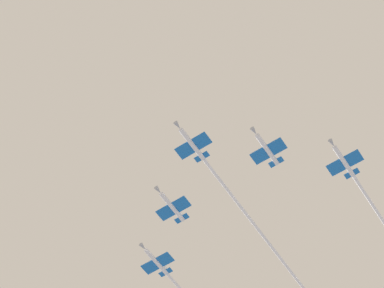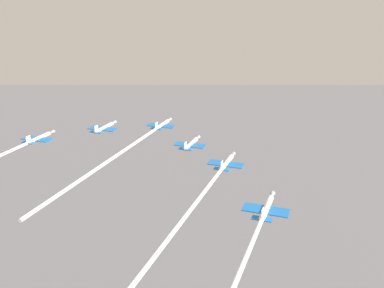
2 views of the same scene
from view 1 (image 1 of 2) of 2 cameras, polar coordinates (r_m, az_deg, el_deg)
jet_lead at (r=186.73m, az=4.10°, el=-5.28°), size 62.30×48.44×2.75m
jet_port_inner at (r=178.56m, az=6.23°, el=-0.39°), size 11.90×10.33×2.75m
jet_starboard_inner at (r=184.85m, az=-1.71°, el=-5.19°), size 11.90×10.33×2.75m
jet_port_outer at (r=194.65m, az=15.29°, el=-5.70°), size 56.60×44.04×2.75m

